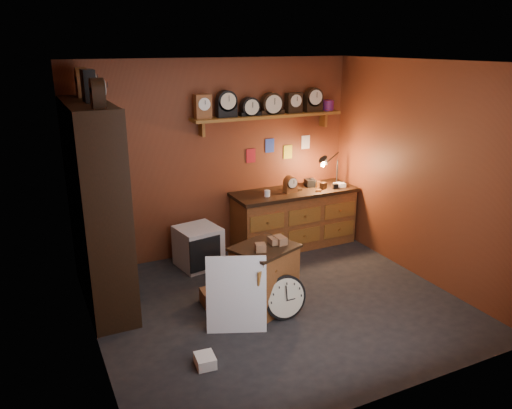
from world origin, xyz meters
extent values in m
plane|color=black|center=(0.00, 0.00, 0.00)|extent=(4.00, 4.00, 0.00)
cube|color=brown|center=(0.00, 1.80, 1.35)|extent=(4.00, 0.02, 2.70)
cube|color=brown|center=(0.00, -1.80, 1.35)|extent=(4.00, 0.02, 2.70)
cube|color=brown|center=(-2.00, 0.00, 1.35)|extent=(0.02, 3.60, 2.70)
cube|color=brown|center=(2.00, 0.00, 1.35)|extent=(0.02, 3.60, 2.70)
cube|color=beige|center=(0.00, 0.00, 2.70)|extent=(4.00, 3.60, 0.02)
cube|color=brown|center=(0.70, 1.65, 1.92)|extent=(2.20, 0.30, 0.04)
cube|color=brown|center=(-0.25, 1.72, 1.80)|extent=(0.04, 0.16, 0.20)
cube|color=brown|center=(1.65, 1.72, 1.80)|extent=(0.04, 0.16, 0.20)
cylinder|color=#B21419|center=(1.68, 1.65, 2.02)|extent=(0.16, 0.16, 0.15)
cube|color=maroon|center=(0.15, 1.79, 1.35)|extent=(0.14, 0.01, 0.20)
cube|color=#1C349C|center=(0.45, 1.79, 1.47)|extent=(0.14, 0.01, 0.20)
cube|color=gold|center=(0.75, 1.79, 1.35)|extent=(0.14, 0.01, 0.20)
cube|color=silver|center=(1.05, 1.79, 1.47)|extent=(0.14, 0.01, 0.20)
cube|color=black|center=(-1.98, 0.98, 1.15)|extent=(0.03, 1.60, 2.30)
cube|color=black|center=(-1.75, 0.20, 1.15)|extent=(0.45, 0.03, 2.30)
cube|color=black|center=(-1.75, 1.76, 1.15)|extent=(0.45, 0.03, 2.30)
cube|color=black|center=(-1.75, 0.98, 0.05)|extent=(0.43, 1.54, 0.03)
cube|color=black|center=(-1.75, 0.98, 0.55)|extent=(0.43, 1.54, 0.03)
cube|color=black|center=(-1.75, 0.98, 1.00)|extent=(0.43, 1.54, 0.03)
cube|color=black|center=(-1.75, 0.98, 1.45)|extent=(0.43, 1.54, 0.03)
cube|color=black|center=(-1.75, 0.98, 1.90)|extent=(0.43, 1.54, 0.03)
cube|color=black|center=(-1.75, 0.98, 2.28)|extent=(0.43, 1.54, 0.03)
cube|color=brown|center=(1.05, 1.48, 0.40)|extent=(1.79, 0.60, 0.80)
cube|color=black|center=(1.05, 1.48, 0.82)|extent=(1.85, 0.66, 0.05)
cube|color=brown|center=(1.05, 1.18, 0.40)|extent=(1.71, 0.02, 0.52)
cylinder|color=black|center=(1.74, 1.43, 0.86)|extent=(0.12, 0.12, 0.02)
cylinder|color=black|center=(1.74, 1.43, 1.05)|extent=(0.02, 0.02, 0.38)
cylinder|color=black|center=(1.62, 1.40, 1.29)|extent=(0.27, 0.09, 0.14)
cone|color=black|center=(1.48, 1.37, 1.25)|extent=(0.18, 0.14, 0.18)
cube|color=brown|center=(-0.17, 0.01, 0.36)|extent=(0.77, 0.71, 0.72)
cube|color=black|center=(-0.17, 0.01, 0.74)|extent=(0.82, 0.76, 0.03)
cube|color=brown|center=(-0.17, -0.25, 0.36)|extent=(0.52, 0.22, 0.61)
cylinder|color=black|center=(-0.07, -0.28, 0.24)|extent=(0.49, 0.16, 0.50)
cylinder|color=beige|center=(-0.07, -0.31, 0.25)|extent=(0.43, 0.10, 0.43)
cube|color=black|center=(-0.07, -0.32, 0.32)|extent=(0.01, 0.04, 0.16)
cube|color=black|center=(-0.01, -0.32, 0.22)|extent=(0.11, 0.01, 0.01)
cube|color=silver|center=(-0.63, -0.27, 0.00)|extent=(0.64, 0.40, 0.82)
cube|color=silver|center=(-0.47, 1.40, 0.27)|extent=(0.61, 0.61, 0.55)
cube|color=black|center=(-0.47, 1.13, 0.27)|extent=(0.44, 0.09, 0.44)
cube|color=brown|center=(-0.66, 0.34, 0.09)|extent=(0.30, 0.26, 0.17)
cube|color=white|center=(-1.15, -0.72, 0.05)|extent=(0.20, 0.23, 0.11)
cube|color=brown|center=(-0.13, 0.82, 0.09)|extent=(0.29, 0.26, 0.18)
camera|label=1|loc=(-2.45, -4.51, 2.88)|focal=35.00mm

